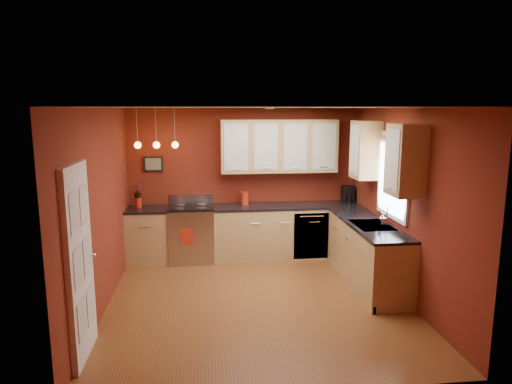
{
  "coord_description": "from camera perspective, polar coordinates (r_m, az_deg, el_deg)",
  "views": [
    {
      "loc": [
        -0.67,
        -5.83,
        2.59
      ],
      "look_at": [
        0.1,
        1.0,
        1.33
      ],
      "focal_mm": 32.0,
      "sensor_mm": 36.0,
      "label": 1
    }
  ],
  "objects": [
    {
      "name": "coffee_maker",
      "position": [
        8.27,
        11.42,
        -0.32
      ],
      "size": [
        0.21,
        0.21,
        0.3
      ],
      "rotation": [
        0.0,
        0.0,
        -0.03
      ],
      "color": "black",
      "rests_on": "counter_back_right"
    },
    {
      "name": "counter_back_right",
      "position": [
        7.93,
        3.89,
        -1.75
      ],
      "size": [
        2.54,
        0.62,
        0.04
      ],
      "primitive_type": "cube",
      "color": "black",
      "rests_on": "base_cabinets_back_right"
    },
    {
      "name": "upper_cabinets_right",
      "position": [
        6.67,
        15.63,
        4.54
      ],
      "size": [
        0.35,
        1.95,
        0.9
      ],
      "primitive_type": "cube",
      "color": "tan",
      "rests_on": "wall_right"
    },
    {
      "name": "base_cabinets_right",
      "position": [
        7.04,
        13.7,
        -7.57
      ],
      "size": [
        0.6,
        2.1,
        0.9
      ],
      "primitive_type": "cube",
      "color": "tan",
      "rests_on": "floor"
    },
    {
      "name": "wall_left",
      "position": [
        6.11,
        -18.84,
        -2.32
      ],
      "size": [
        0.02,
        4.2,
        2.6
      ],
      "primitive_type": "cube",
      "color": "maroon",
      "rests_on": "floor"
    },
    {
      "name": "base_cabinets_back_right",
      "position": [
        8.04,
        3.85,
        -5.03
      ],
      "size": [
        2.54,
        0.6,
        0.9
      ],
      "primitive_type": "cube",
      "color": "tan",
      "rests_on": "floor"
    },
    {
      "name": "sink",
      "position": [
        6.78,
        14.32,
        -4.2
      ],
      "size": [
        0.5,
        0.7,
        0.33
      ],
      "color": "gray",
      "rests_on": "counter_right"
    },
    {
      "name": "dish_towel",
      "position": [
        7.59,
        -8.68,
        -5.52
      ],
      "size": [
        0.2,
        0.01,
        0.27
      ],
      "primitive_type": "cube",
      "color": "#AE2612",
      "rests_on": "gas_range"
    },
    {
      "name": "base_cabinets_back_left",
      "position": [
        7.98,
        -13.3,
        -5.41
      ],
      "size": [
        0.7,
        0.6,
        0.9
      ],
      "primitive_type": "cube",
      "color": "tan",
      "rests_on": "floor"
    },
    {
      "name": "door_left_wall",
      "position": [
        5.05,
        -21.19,
        -8.32
      ],
      "size": [
        0.12,
        0.82,
        2.05
      ],
      "color": "white",
      "rests_on": "floor"
    },
    {
      "name": "wall_back",
      "position": [
        8.06,
        -1.57,
        1.21
      ],
      "size": [
        4.0,
        0.02,
        2.6
      ],
      "primitive_type": "cube",
      "color": "maroon",
      "rests_on": "floor"
    },
    {
      "name": "red_canister",
      "position": [
        7.94,
        -1.43,
        -0.76
      ],
      "size": [
        0.15,
        0.15,
        0.22
      ],
      "color": "#AE2612",
      "rests_on": "counter_back_right"
    },
    {
      "name": "counter_right",
      "position": [
        6.91,
        13.87,
        -3.86
      ],
      "size": [
        0.62,
        2.1,
        0.04
      ],
      "primitive_type": "cube",
      "color": "black",
      "rests_on": "base_cabinets_right"
    },
    {
      "name": "pendant_lights",
      "position": [
        7.64,
        -12.33,
        5.82
      ],
      "size": [
        0.71,
        0.11,
        0.66
      ],
      "color": "gray",
      "rests_on": "ceiling"
    },
    {
      "name": "window",
      "position": [
        6.73,
        16.78,
        2.29
      ],
      "size": [
        0.06,
        1.02,
        1.22
      ],
      "color": "white",
      "rests_on": "wall_right"
    },
    {
      "name": "soap_pump",
      "position": [
        6.67,
        15.51,
        -3.39
      ],
      "size": [
        0.1,
        0.1,
        0.2
      ],
      "primitive_type": "imported",
      "rotation": [
        0.0,
        0.0,
        0.13
      ],
      "color": "white",
      "rests_on": "counter_right"
    },
    {
      "name": "dishwasher_front",
      "position": [
        7.84,
        6.9,
        -5.48
      ],
      "size": [
        0.6,
        0.02,
        0.8
      ],
      "primitive_type": "cube",
      "color": "#ACADB1",
      "rests_on": "base_cabinets_back_right"
    },
    {
      "name": "red_vase",
      "position": [
        7.93,
        -14.52,
        -1.29
      ],
      "size": [
        0.11,
        0.11,
        0.17
      ],
      "primitive_type": "cylinder",
      "color": "#AE2612",
      "rests_on": "counter_back_left"
    },
    {
      "name": "wall_right",
      "position": [
        6.54,
        17.84,
        -1.45
      ],
      "size": [
        0.02,
        4.2,
        2.6
      ],
      "primitive_type": "cube",
      "color": "maroon",
      "rests_on": "floor"
    },
    {
      "name": "floor",
      "position": [
        6.41,
        0.14,
        -13.4
      ],
      "size": [
        4.2,
        4.2,
        0.0
      ],
      "primitive_type": "plane",
      "color": "brown",
      "rests_on": "ground"
    },
    {
      "name": "ceiling",
      "position": [
        5.87,
        0.15,
        10.53
      ],
      "size": [
        4.0,
        4.2,
        0.02
      ],
      "primitive_type": "cube",
      "color": "white",
      "rests_on": "wall_back"
    },
    {
      "name": "upper_cabinets_back",
      "position": [
        7.88,
        2.89,
        5.76
      ],
      "size": [
        2.0,
        0.35,
        0.9
      ],
      "primitive_type": "cube",
      "color": "tan",
      "rests_on": "wall_back"
    },
    {
      "name": "gas_range",
      "position": [
        7.92,
        -8.03,
        -5.13
      ],
      "size": [
        0.76,
        0.64,
        1.11
      ],
      "color": "#ACADB1",
      "rests_on": "floor"
    },
    {
      "name": "counter_back_left",
      "position": [
        7.87,
        -13.44,
        -2.12
      ],
      "size": [
        0.7,
        0.62,
        0.04
      ],
      "primitive_type": "cube",
      "color": "black",
      "rests_on": "base_cabinets_back_left"
    },
    {
      "name": "wall_picture",
      "position": [
        8.01,
        -12.71,
        3.43
      ],
      "size": [
        0.32,
        0.03,
        0.26
      ],
      "primitive_type": "cube",
      "color": "black",
      "rests_on": "wall_back"
    },
    {
      "name": "wall_front",
      "position": [
        4.0,
        3.63,
        -8.39
      ],
      "size": [
        4.0,
        0.02,
        2.6
      ],
      "primitive_type": "cube",
      "color": "maroon",
      "rests_on": "floor"
    },
    {
      "name": "flowers",
      "position": [
        7.89,
        -14.58,
        -0.01
      ],
      "size": [
        0.13,
        0.13,
        0.22
      ],
      "primitive_type": "imported",
      "rotation": [
        0.0,
        0.0,
        0.0
      ],
      "color": "#AE2612",
      "rests_on": "red_vase"
    }
  ]
}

